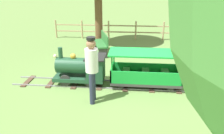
% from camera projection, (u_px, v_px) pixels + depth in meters
% --- Properties ---
extents(ground_plane, '(60.00, 60.00, 0.00)m').
position_uv_depth(ground_plane, '(124.00, 85.00, 6.26)').
color(ground_plane, '#608442').
extents(track, '(0.74, 5.70, 0.04)m').
position_uv_depth(track, '(113.00, 84.00, 6.28)').
color(track, gray).
rests_on(track, ground_plane).
extents(locomotive, '(0.70, 1.45, 1.03)m').
position_uv_depth(locomotive, '(82.00, 68.00, 6.18)').
color(locomotive, '#1E472D').
rests_on(locomotive, ground_plane).
extents(passenger_car, '(0.80, 2.00, 0.97)m').
position_uv_depth(passenger_car, '(146.00, 72.00, 6.05)').
color(passenger_car, '#3F3F3F').
rests_on(passenger_car, ground_plane).
extents(conductor_person, '(0.30, 0.30, 1.62)m').
position_uv_depth(conductor_person, '(92.00, 65.00, 5.08)').
color(conductor_person, '#282D47').
rests_on(conductor_person, ground_plane).
extents(park_bench, '(1.36, 0.78, 0.82)m').
position_uv_depth(park_bench, '(102.00, 44.00, 8.79)').
color(park_bench, '#2D6B33').
rests_on(park_bench, ground_plane).
extents(fence_section, '(0.08, 6.78, 0.90)m').
position_uv_depth(fence_section, '(122.00, 30.00, 10.91)').
color(fence_section, tan).
rests_on(fence_section, ground_plane).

